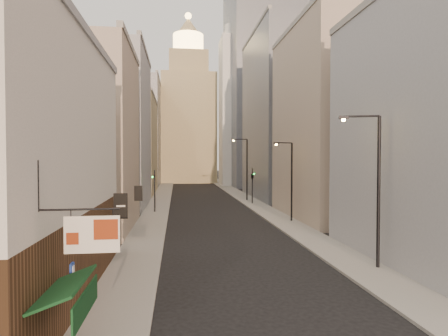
% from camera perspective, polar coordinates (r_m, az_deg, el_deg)
% --- Properties ---
extents(sidewalk_left, '(3.00, 140.00, 0.15)m').
position_cam_1_polar(sidewalk_left, '(63.74, -9.37, -4.18)').
color(sidewalk_left, gray).
rests_on(sidewalk_left, ground).
extents(sidewalk_right, '(3.00, 140.00, 0.15)m').
position_cam_1_polar(sidewalk_right, '(64.55, 2.27, -4.08)').
color(sidewalk_right, gray).
rests_on(sidewalk_right, ground).
extents(near_building_left, '(8.30, 23.04, 12.30)m').
position_cam_1_polar(near_building_left, '(18.73, -29.05, 0.15)').
color(near_building_left, brown).
rests_on(near_building_left, ground).
extents(left_bldg_beige, '(8.00, 12.00, 16.00)m').
position_cam_1_polar(left_bldg_beige, '(35.33, -20.27, 4.03)').
color(left_bldg_beige, '#A28F7E').
rests_on(left_bldg_beige, ground).
extents(left_bldg_grey, '(8.00, 16.00, 20.00)m').
position_cam_1_polar(left_bldg_grey, '(51.13, -16.20, 5.51)').
color(left_bldg_grey, gray).
rests_on(left_bldg_grey, ground).
extents(left_bldg_tan, '(8.00, 18.00, 17.00)m').
position_cam_1_polar(left_bldg_tan, '(68.87, -13.82, 3.24)').
color(left_bldg_tan, '#91825D').
rests_on(left_bldg_tan, ground).
extents(left_bldg_wingrid, '(8.00, 20.00, 24.00)m').
position_cam_1_polar(left_bldg_wingrid, '(88.91, -12.33, 5.12)').
color(left_bldg_wingrid, gray).
rests_on(left_bldg_wingrid, ground).
extents(right_bldg_beige, '(8.00, 16.00, 20.00)m').
position_cam_1_polar(right_bldg_beige, '(41.73, 15.54, 6.43)').
color(right_bldg_beige, '#A28F7E').
rests_on(right_bldg_beige, ground).
extents(right_bldg_wingrid, '(8.00, 20.00, 26.00)m').
position_cam_1_polar(right_bldg_wingrid, '(60.88, 8.22, 7.75)').
color(right_bldg_wingrid, gray).
rests_on(right_bldg_wingrid, ground).
extents(highrise, '(21.00, 23.00, 51.20)m').
position_cam_1_polar(highrise, '(91.18, 7.20, 13.72)').
color(highrise, gray).
rests_on(highrise, ground).
extents(clock_tower, '(14.00, 14.00, 44.90)m').
position_cam_1_polar(clock_tower, '(101.04, -5.44, 7.92)').
color(clock_tower, '#91825D').
rests_on(clock_tower, ground).
extents(white_tower, '(8.00, 8.00, 41.50)m').
position_cam_1_polar(white_tower, '(88.34, 2.08, 9.48)').
color(white_tower, silver).
rests_on(white_tower, ground).
extents(streetlamp_near, '(2.26, 0.85, 8.85)m').
position_cam_1_polar(streetlamp_near, '(23.01, 21.95, -1.94)').
color(streetlamp_near, black).
rests_on(streetlamp_near, ground).
extents(streetlamp_mid, '(2.05, 0.65, 7.95)m').
position_cam_1_polar(streetlamp_mid, '(37.68, 10.01, -1.32)').
color(streetlamp_mid, black).
rests_on(streetlamp_mid, ground).
extents(streetlamp_far, '(2.42, 0.35, 9.22)m').
position_cam_1_polar(streetlamp_far, '(55.51, 3.28, 0.37)').
color(streetlamp_far, black).
rests_on(streetlamp_far, ground).
extents(traffic_light_left, '(0.57, 0.48, 5.00)m').
position_cam_1_polar(traffic_light_left, '(44.16, -10.53, -2.29)').
color(traffic_light_left, black).
rests_on(traffic_light_left, ground).
extents(traffic_light_right, '(0.70, 0.70, 5.00)m').
position_cam_1_polar(traffic_light_right, '(51.67, 4.33, -1.27)').
color(traffic_light_right, black).
rests_on(traffic_light_right, ground).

